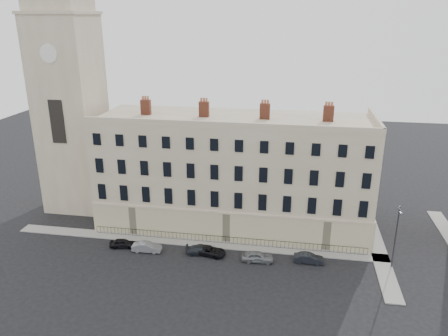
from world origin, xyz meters
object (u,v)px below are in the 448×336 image
at_px(car_a, 123,243).
at_px(car_d, 210,251).
at_px(car_e, 258,257).
at_px(car_f, 309,258).
at_px(car_b, 147,247).
at_px(streetlamp, 396,235).
at_px(car_c, 201,250).

bearing_deg(car_a, car_d, -98.98).
distance_m(car_a, car_e, 17.05).
xyz_separation_m(car_a, car_f, (23.05, 0.24, 0.02)).
bearing_deg(car_d, car_b, 103.39).
relative_size(car_a, streetlamp, 0.43).
relative_size(car_a, car_b, 0.91).
distance_m(car_c, car_f, 13.00).
relative_size(car_b, car_e, 0.97).
bearing_deg(car_b, car_a, 78.74).
bearing_deg(car_f, car_c, 91.62).
distance_m(car_a, car_f, 23.05).
bearing_deg(car_c, car_a, 82.87).
bearing_deg(car_e, car_a, 85.11).
xyz_separation_m(car_a, streetlamp, (32.48, 0.66, 3.73)).
bearing_deg(car_a, streetlamp, -97.92).
bearing_deg(car_f, car_b, 92.78).
height_order(car_a, car_e, car_e).
relative_size(car_a, car_f, 0.94).
bearing_deg(car_b, car_d, -89.73).
height_order(car_f, streetlamp, streetlamp).
relative_size(car_a, car_e, 0.88).
height_order(car_b, car_e, car_e).
bearing_deg(car_c, car_b, 86.91).
height_order(car_b, car_f, car_b).
distance_m(car_e, car_f, 6.05).
distance_m(car_b, car_f, 19.75).
bearing_deg(car_c, streetlamp, -95.75).
height_order(car_c, car_f, car_f).
relative_size(car_b, streetlamp, 0.47).
bearing_deg(streetlamp, car_a, 173.92).
distance_m(car_b, streetlamp, 29.43).
bearing_deg(car_b, car_c, -89.01).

